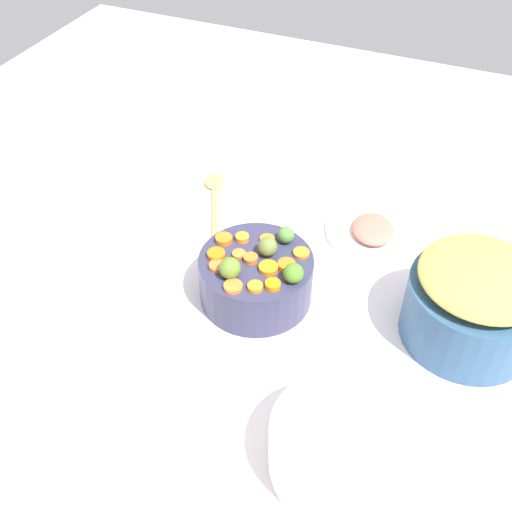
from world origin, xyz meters
name	(u,v)px	position (x,y,z in m)	size (l,w,h in m)	color
tabletop	(260,284)	(0.00, 0.00, 0.01)	(2.40, 2.40, 0.02)	white
serving_bowl_carrots	(256,278)	(0.01, -0.04, 0.07)	(0.23, 0.23, 0.10)	#32334F
metal_pot	(472,310)	(0.43, 0.02, 0.09)	(0.26, 0.26, 0.13)	#2D5276
stuffing_mound	(484,277)	(0.43, 0.02, 0.18)	(0.24, 0.24, 0.04)	tan
carrot_slice_0	(301,253)	(0.09, 0.01, 0.13)	(0.03, 0.03, 0.01)	orange
carrot_slice_1	(267,239)	(0.01, 0.02, 0.13)	(0.03, 0.03, 0.01)	orange
carrot_slice_2	(224,239)	(-0.07, -0.02, 0.13)	(0.03, 0.03, 0.01)	orange
carrot_slice_3	(239,254)	(-0.03, -0.05, 0.13)	(0.03, 0.03, 0.01)	orange
carrot_slice_4	(217,266)	(-0.05, -0.09, 0.13)	(0.03, 0.03, 0.01)	orange
carrot_slice_5	(253,259)	(0.00, -0.05, 0.13)	(0.03, 0.03, 0.01)	orange
carrot_slice_6	(241,239)	(-0.04, 0.00, 0.13)	(0.03, 0.03, 0.01)	orange
carrot_slice_7	(216,255)	(-0.07, -0.07, 0.13)	(0.04, 0.04, 0.01)	orange
carrot_slice_8	(268,268)	(0.04, -0.06, 0.13)	(0.04, 0.04, 0.01)	orange
carrot_slice_9	(287,265)	(0.07, -0.04, 0.13)	(0.03, 0.03, 0.01)	orange
carrot_slice_10	(273,285)	(0.07, -0.10, 0.13)	(0.03, 0.03, 0.01)	orange
carrot_slice_11	(234,287)	(0.00, -0.13, 0.13)	(0.04, 0.04, 0.01)	orange
carrot_slice_12	(255,287)	(0.04, -0.12, 0.13)	(0.03, 0.03, 0.01)	orange
brussels_sprout_0	(293,273)	(0.10, -0.07, 0.14)	(0.04, 0.04, 0.04)	#4D8225
brussels_sprout_1	(230,268)	(-0.02, -0.11, 0.14)	(0.04, 0.04, 0.04)	#5A7D29
brussels_sprout_2	(268,247)	(0.02, -0.02, 0.14)	(0.04, 0.04, 0.04)	olive
brussels_sprout_3	(286,235)	(0.04, 0.03, 0.14)	(0.04, 0.04, 0.04)	#4E8339
wooden_spoon	(215,195)	(-0.22, 0.23, 0.03)	(0.17, 0.30, 0.01)	tan
casserole_dish	(343,448)	(0.29, -0.34, 0.07)	(0.24, 0.24, 0.10)	white
ham_plate	(377,231)	(0.19, 0.25, 0.03)	(0.24, 0.24, 0.01)	white
ham_slice_main	(373,229)	(0.18, 0.23, 0.05)	(0.12, 0.10, 0.03)	#BD6E5B
dish_towel	(125,428)	(-0.07, -0.42, 0.02)	(0.12, 0.15, 0.01)	beige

